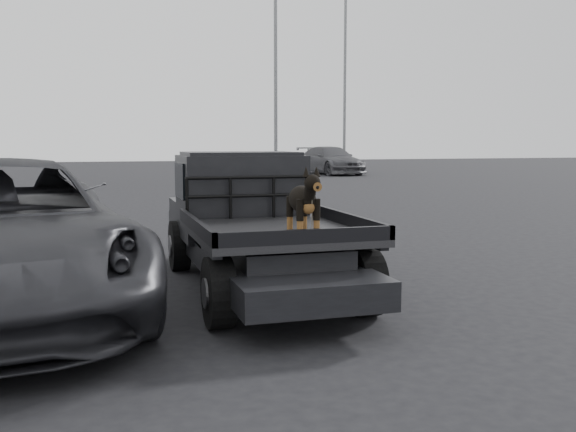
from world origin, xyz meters
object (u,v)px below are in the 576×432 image
object	(u,v)px
floodlight_far	(345,38)
distant_car_b	(331,160)
floodlight_mid	(276,52)
dog	(303,205)
flatbed_ute	(256,254)

from	to	relation	value
floodlight_far	distant_car_b	bearing A→B (deg)	-127.90
floodlight_mid	floodlight_far	bearing A→B (deg)	46.82
distant_car_b	floodlight_mid	bearing A→B (deg)	-142.46
dog	distant_car_b	distance (m)	32.25
floodlight_mid	dog	bearing A→B (deg)	-105.11
distant_car_b	floodlight_mid	xyz separation A→B (m)	(-4.74, -4.66, 5.59)
dog	floodlight_far	bearing A→B (deg)	67.52
flatbed_ute	distant_car_b	world-z (taller)	distant_car_b
dog	floodlight_mid	world-z (taller)	floodlight_mid
flatbed_ute	floodlight_far	world-z (taller)	floodlight_far
floodlight_mid	floodlight_far	size ratio (longest dim) A/B	0.74
flatbed_ute	distant_car_b	xyz separation A→B (m)	(11.64, 28.21, 0.37)
flatbed_ute	dog	bearing A→B (deg)	-88.92
floodlight_mid	floodlight_far	world-z (taller)	floodlight_far
dog	floodlight_mid	size ratio (longest dim) A/B	0.06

